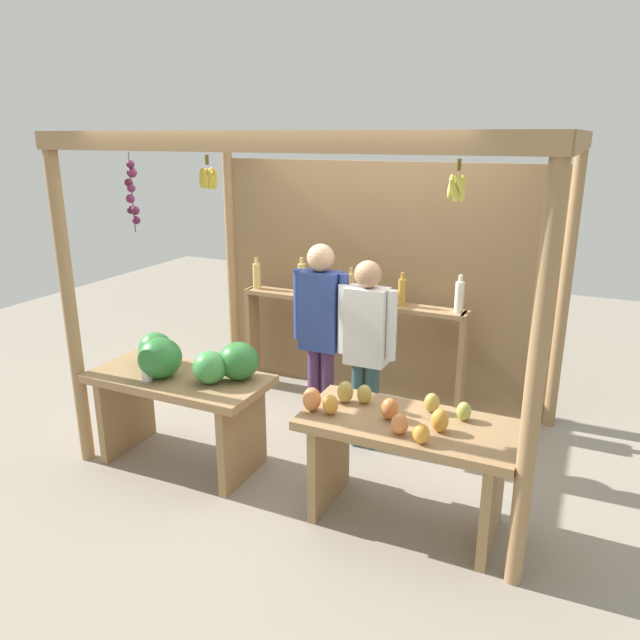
% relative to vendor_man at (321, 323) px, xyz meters
% --- Properties ---
extents(ground_plane, '(12.00, 12.00, 0.00)m').
position_rel_vendor_man_xyz_m(ground_plane, '(0.13, -0.09, -0.98)').
color(ground_plane, gray).
rests_on(ground_plane, ground).
extents(market_stall, '(3.36, 2.26, 2.47)m').
position_rel_vendor_man_xyz_m(market_stall, '(0.13, 0.43, 0.45)').
color(market_stall, '#99754C').
rests_on(market_stall, ground).
extents(fruit_counter_left, '(1.36, 0.65, 1.03)m').
position_rel_vendor_man_xyz_m(fruit_counter_left, '(-0.72, -0.88, -0.29)').
color(fruit_counter_left, '#99754C').
rests_on(fruit_counter_left, ground).
extents(fruit_counter_right, '(1.38, 0.64, 0.89)m').
position_rel_vendor_man_xyz_m(fruit_counter_right, '(1.00, -0.89, -0.42)').
color(fruit_counter_right, '#99754C').
rests_on(fruit_counter_right, ground).
extents(bottle_shelf_unit, '(2.16, 0.22, 1.35)m').
position_rel_vendor_man_xyz_m(bottle_shelf_unit, '(-0.04, 0.72, -0.19)').
color(bottle_shelf_unit, '#99754C').
rests_on(bottle_shelf_unit, ground).
extents(vendor_man, '(0.48, 0.22, 1.63)m').
position_rel_vendor_man_xyz_m(vendor_man, '(0.00, 0.00, 0.00)').
color(vendor_man, '#53305B').
rests_on(vendor_man, ground).
extents(vendor_woman, '(0.48, 0.21, 1.54)m').
position_rel_vendor_man_xyz_m(vendor_woman, '(0.42, -0.06, -0.06)').
color(vendor_woman, '#304E54').
rests_on(vendor_woman, ground).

